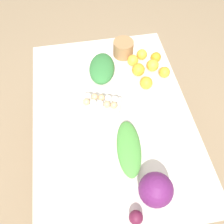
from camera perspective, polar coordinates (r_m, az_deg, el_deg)
The scene contains 15 objects.
ground_plane at distance 2.11m, azimuth 0.00°, elevation -11.37°, with size 8.00×8.00×0.00m, color #937A5B.
dining_table at distance 1.55m, azimuth 0.00°, elevation -2.34°, with size 1.32×0.92×0.72m.
cabbage_purple at distance 1.21m, azimuth 9.99°, elevation -17.07°, with size 0.16×0.16×0.16m, color #601E5B.
egg_carton at distance 1.46m, azimuth -2.53°, elevation 1.99°, with size 0.16×0.25×0.09m.
paper_bag at distance 1.76m, azimuth 2.60°, elevation 14.33°, with size 0.14×0.14×0.11m, color #997047.
greens_bunch_scallion at distance 1.33m, azimuth 3.87°, elevation -8.19°, with size 0.33×0.13×0.06m, color #4C933D.
greens_bunch_dandelion at distance 1.64m, azimuth -2.32°, elevation 9.96°, with size 0.27×0.16×0.08m, color #337538.
beet_root at distance 1.22m, azimuth 5.50°, elevation -22.86°, with size 0.06×0.06×0.06m, color #5B1933.
orange_0 at distance 1.64m, azimuth 6.04°, elevation 9.60°, with size 0.08×0.08×0.08m, color orange.
orange_1 at distance 1.70m, azimuth 4.78°, elevation 11.68°, with size 0.07×0.07×0.07m, color #F9A833.
orange_2 at distance 1.75m, azimuth 6.84°, elevation 12.93°, with size 0.07×0.07×0.07m, color #F9A833.
orange_3 at distance 1.66m, azimuth 11.89°, elevation 8.89°, with size 0.07×0.07×0.07m, color orange.
orange_4 at distance 1.68m, azimuth 9.26°, elevation 10.48°, with size 0.08×0.08×0.08m, color #F9A833.
orange_5 at distance 1.75m, azimuth 10.01°, elevation 12.22°, with size 0.07×0.07×0.07m, color orange.
orange_6 at distance 1.57m, azimuth 7.82°, elevation 6.61°, with size 0.08×0.08×0.08m, color orange.
Camera 1 is at (-0.80, 0.14, 1.94)m, focal length 40.00 mm.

